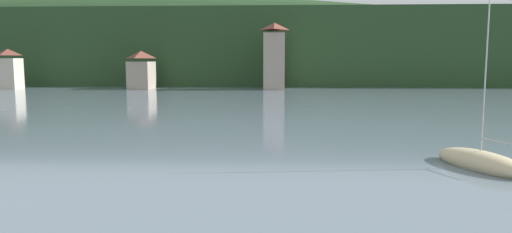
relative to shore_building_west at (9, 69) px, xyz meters
name	(u,v)px	position (x,y,z in m)	size (l,w,h in m)	color
wooded_hillside	(169,55)	(18.96, 32.65, 2.75)	(352.00, 45.74, 30.62)	#264223
shore_building_west	(9,69)	(0.00, 0.00, 0.00)	(3.59, 3.20, 6.50)	#BCB29E
shore_building_westcentral	(141,70)	(21.77, 1.02, -0.15)	(3.67, 5.34, 6.19)	gray
shore_building_central	(274,57)	(43.53, 0.97, 2.02)	(3.50, 5.24, 10.62)	gray
sailboat_mid_4	(480,163)	(53.30, -54.63, -2.90)	(3.41, 5.14, 7.50)	#CCBC8E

